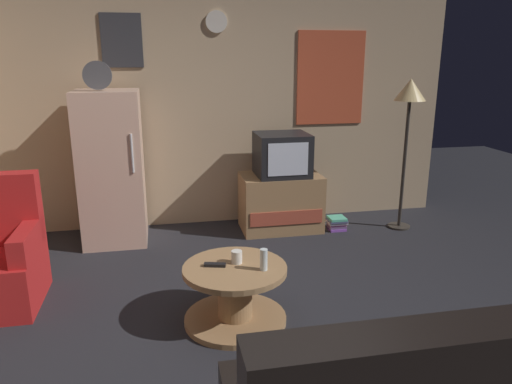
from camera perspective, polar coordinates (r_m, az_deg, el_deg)
name	(u,v)px	position (r m, az deg, el deg)	size (l,w,h in m)	color
ground_plane	(260,337)	(3.37, 0.42, -16.73)	(12.00, 12.00, 0.00)	#232328
wall_with_art	(215,108)	(5.29, -4.90, 9.86)	(5.20, 0.12, 2.53)	tan
fridge	(112,168)	(4.93, -16.67, 2.75)	(0.60, 0.62, 1.77)	beige
tv_stand	(281,202)	(5.17, 2.92, -1.22)	(0.84, 0.53, 0.60)	#9E754C
crt_tv	(282,155)	(5.05, 3.09, 4.44)	(0.54, 0.51, 0.44)	black
standing_lamp	(409,102)	(5.25, 17.67, 10.11)	(0.32, 0.32, 1.59)	#332D28
coffee_table	(235,294)	(3.44, -2.48, -11.98)	(0.72, 0.72, 0.42)	#9E754C
wine_glass	(264,260)	(3.27, 0.92, -7.99)	(0.05, 0.05, 0.15)	silver
mug_ceramic_white	(237,257)	(3.38, -2.29, -7.67)	(0.08, 0.08, 0.09)	silver
remote_control	(215,265)	(3.36, -4.88, -8.56)	(0.15, 0.04, 0.02)	black
book_stack	(337,223)	(5.27, 9.51, -3.65)	(0.20, 0.18, 0.14)	purple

